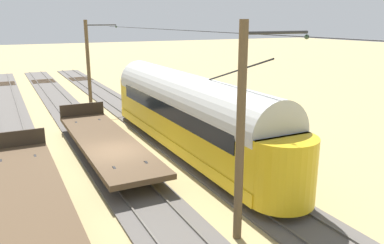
% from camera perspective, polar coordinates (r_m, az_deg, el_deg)
% --- Properties ---
extents(ground_plane, '(220.00, 220.00, 0.00)m').
position_cam_1_polar(ground_plane, '(19.31, -10.95, -6.90)').
color(ground_plane, tan).
extents(track_streetcar_siding, '(2.80, 80.00, 0.18)m').
position_cam_1_polar(track_streetcar_siding, '(21.01, 0.12, -4.65)').
color(track_streetcar_siding, '#56514C').
rests_on(track_streetcar_siding, ground).
extents(track_adjacent_siding, '(2.80, 80.00, 0.18)m').
position_cam_1_polar(track_adjacent_siding, '(19.57, -11.22, -6.45)').
color(track_adjacent_siding, '#56514C').
rests_on(track_adjacent_siding, ground).
extents(track_third_siding, '(2.80, 80.00, 0.18)m').
position_cam_1_polar(track_third_siding, '(19.01, -23.85, -8.14)').
color(track_third_siding, '#56514C').
rests_on(track_third_siding, ground).
extents(vintage_streetcar, '(2.65, 18.43, 5.56)m').
position_cam_1_polar(vintage_streetcar, '(20.98, -0.72, 1.61)').
color(vintage_streetcar, gold).
rests_on(vintage_streetcar, ground).
extents(flatcar_adjacent, '(2.80, 12.08, 1.60)m').
position_cam_1_polar(flatcar_adjacent, '(21.08, -12.76, -2.66)').
color(flatcar_adjacent, brown).
rests_on(flatcar_adjacent, ground).
extents(flatcar_far_siding, '(2.80, 13.54, 1.60)m').
position_cam_1_polar(flatcar_far_siding, '(15.10, -23.23, -10.70)').
color(flatcar_far_siding, brown).
rests_on(flatcar_far_siding, ground).
extents(catenary_pole_foreground, '(2.64, 0.28, 7.08)m').
position_cam_1_polar(catenary_pole_foreground, '(32.22, -14.95, 8.33)').
color(catenary_pole_foreground, brown).
rests_on(catenary_pole_foreground, ground).
extents(catenary_pole_mid_near, '(2.64, 0.28, 7.08)m').
position_cam_1_polar(catenary_pole_mid_near, '(12.14, 7.42, -1.39)').
color(catenary_pole_mid_near, brown).
rests_on(catenary_pole_mid_near, ground).
extents(overhead_wire_run, '(2.44, 47.47, 0.18)m').
position_cam_1_polar(overhead_wire_run, '(13.64, 14.45, 12.19)').
color(overhead_wire_run, black).
rests_on(overhead_wire_run, ground).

